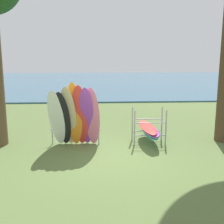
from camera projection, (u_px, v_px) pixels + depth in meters
ground_plane at (107, 156)px, 8.56m from camera, size 80.00×80.00×0.00m
lake_water at (98, 80)px, 36.06m from camera, size 80.00×36.00×0.10m
leaning_board_pile at (74, 117)px, 9.21m from camera, size 1.82×0.99×2.26m
board_storage_rack at (149, 129)px, 9.83m from camera, size 1.15×2.12×1.25m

